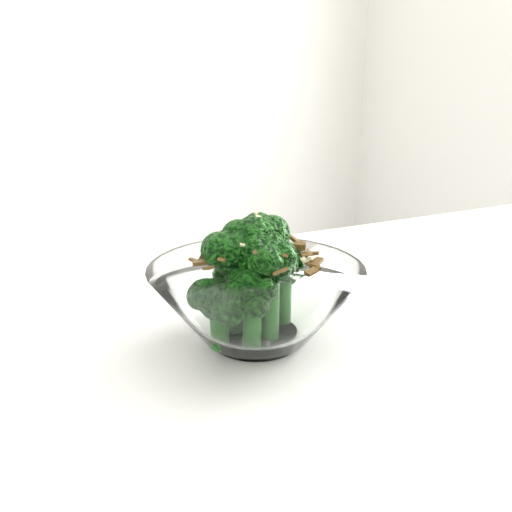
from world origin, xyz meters
TOP-DOWN VIEW (x-y plane):
  - table at (0.03, -0.11)m, footprint 1.31×0.98m
  - broccoli_dish at (-0.08, 0.02)m, footprint 0.19×0.19m

SIDE VIEW (x-z plane):
  - table at x=0.03m, z-range 0.31..1.06m
  - broccoli_dish at x=-0.08m, z-range 0.73..0.86m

